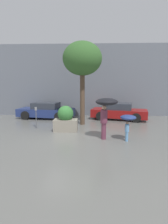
{
  "coord_description": "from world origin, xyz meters",
  "views": [
    {
      "loc": [
        1.19,
        -8.62,
        2.65
      ],
      "look_at": [
        0.79,
        1.6,
        1.05
      ],
      "focal_mm": 28.0,
      "sensor_mm": 36.0,
      "label": 1
    }
  ],
  "objects_px": {
    "person_adult": "(106,107)",
    "street_tree": "(82,60)",
    "person_child": "(128,119)",
    "parked_car_near": "(46,111)",
    "planter_box": "(66,119)",
    "parked_car_far": "(119,112)",
    "parking_meter": "(36,113)"
  },
  "relations": [
    {
      "from": "person_adult",
      "to": "street_tree",
      "type": "xyz_separation_m",
      "value": [
        -1.28,
        3.26,
        2.63
      ]
    },
    {
      "from": "person_adult",
      "to": "person_child",
      "type": "bearing_deg",
      "value": 37.16
    },
    {
      "from": "person_adult",
      "to": "street_tree",
      "type": "bearing_deg",
      "value": 157.18
    },
    {
      "from": "person_child",
      "to": "parked_car_near",
      "type": "bearing_deg",
      "value": 77.43
    },
    {
      "from": "planter_box",
      "to": "street_tree",
      "type": "bearing_deg",
      "value": 63.03
    },
    {
      "from": "planter_box",
      "to": "person_adult",
      "type": "relative_size",
      "value": 0.73
    },
    {
      "from": "parked_car_near",
      "to": "street_tree",
      "type": "xyz_separation_m",
      "value": [
        2.99,
        -2.06,
        3.65
      ]
    },
    {
      "from": "person_child",
      "to": "parked_car_far",
      "type": "relative_size",
      "value": 0.28
    },
    {
      "from": "person_child",
      "to": "street_tree",
      "type": "distance_m",
      "value": 5.22
    },
    {
      "from": "street_tree",
      "to": "parking_meter",
      "type": "height_order",
      "value": "street_tree"
    },
    {
      "from": "person_child",
      "to": "parking_meter",
      "type": "xyz_separation_m",
      "value": [
        -5.08,
        2.23,
        -0.1
      ]
    },
    {
      "from": "parked_car_near",
      "to": "person_child",
      "type": "bearing_deg",
      "value": -126.93
    },
    {
      "from": "person_child",
      "to": "parked_car_near",
      "type": "relative_size",
      "value": 0.27
    },
    {
      "from": "parked_car_far",
      "to": "parking_meter",
      "type": "relative_size",
      "value": 3.37
    },
    {
      "from": "person_adult",
      "to": "parked_car_far",
      "type": "distance_m",
      "value": 5.42
    },
    {
      "from": "person_child",
      "to": "street_tree",
      "type": "xyz_separation_m",
      "value": [
        -2.31,
        3.42,
        3.2
      ]
    },
    {
      "from": "parked_car_far",
      "to": "person_adult",
      "type": "bearing_deg",
      "value": 178.74
    },
    {
      "from": "planter_box",
      "to": "parked_car_near",
      "type": "bearing_deg",
      "value": 119.04
    },
    {
      "from": "person_child",
      "to": "parked_car_near",
      "type": "height_order",
      "value": "parked_car_near"
    },
    {
      "from": "street_tree",
      "to": "parked_car_far",
      "type": "bearing_deg",
      "value": 34.18
    },
    {
      "from": "street_tree",
      "to": "person_child",
      "type": "bearing_deg",
      "value": -55.98
    },
    {
      "from": "planter_box",
      "to": "parked_car_far",
      "type": "xyz_separation_m",
      "value": [
        3.62,
        3.6,
        -0.11
      ]
    },
    {
      "from": "planter_box",
      "to": "parked_car_near",
      "type": "distance_m",
      "value": 4.34
    },
    {
      "from": "person_adult",
      "to": "parked_car_near",
      "type": "distance_m",
      "value": 6.9
    },
    {
      "from": "parked_car_near",
      "to": "street_tree",
      "type": "height_order",
      "value": "street_tree"
    },
    {
      "from": "parked_car_far",
      "to": "street_tree",
      "type": "distance_m",
      "value": 4.93
    },
    {
      "from": "person_adult",
      "to": "street_tree",
      "type": "relative_size",
      "value": 0.38
    },
    {
      "from": "planter_box",
      "to": "parked_car_near",
      "type": "height_order",
      "value": "planter_box"
    },
    {
      "from": "person_child",
      "to": "street_tree",
      "type": "relative_size",
      "value": 0.23
    },
    {
      "from": "parking_meter",
      "to": "person_child",
      "type": "bearing_deg",
      "value": -23.68
    },
    {
      "from": "person_adult",
      "to": "parking_meter",
      "type": "height_order",
      "value": "person_adult"
    },
    {
      "from": "parked_car_near",
      "to": "parking_meter",
      "type": "height_order",
      "value": "parking_meter"
    }
  ]
}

